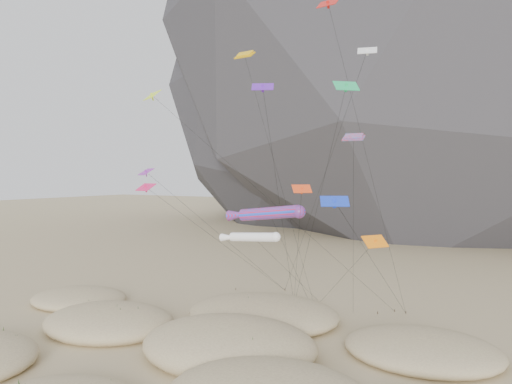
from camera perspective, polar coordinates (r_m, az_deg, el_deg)
ground at (r=40.79m, az=-8.24°, el=-19.69°), size 500.00×500.00×0.00m
dunes at (r=44.15m, az=-6.61°, el=-17.01°), size 54.01×36.09×3.86m
dune_grass at (r=42.63m, az=-6.38°, el=-17.49°), size 44.49×28.15×1.47m
kite_stakes at (r=59.92m, az=7.54°, el=-12.43°), size 21.95×6.78×0.30m
rainbow_tube_kite at (r=49.05m, az=1.25°, el=-2.46°), size 8.85×9.63×12.23m
white_tube_kite at (r=47.27m, az=-0.61°, el=-5.19°), size 7.04×15.60×9.85m
orange_parafoil at (r=55.91m, az=-1.18°, el=14.94°), size 5.80×8.89×28.47m
multi_parafoil at (r=47.65m, az=11.08°, el=5.85°), size 3.27×7.55×18.94m
delta_kites at (r=46.62m, az=1.15°, el=6.25°), size 27.52×23.99×31.85m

